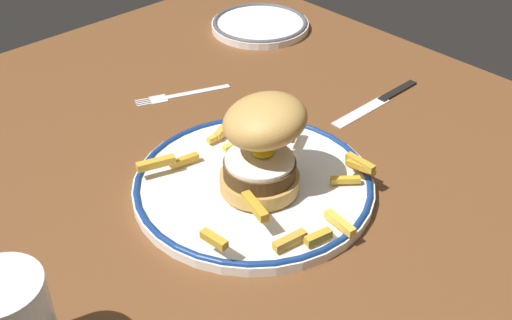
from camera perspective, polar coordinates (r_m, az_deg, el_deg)
ground_plane at (r=77.80cm, az=-0.50°, el=-3.95°), size 110.57×95.94×4.00cm
dinner_plate at (r=76.04cm, az=0.00°, el=-2.29°), size 28.90×28.90×1.60cm
burger at (r=71.59cm, az=0.62°, el=1.59°), size 13.97×13.83×12.01cm
fries_pile at (r=74.99cm, az=1.16°, el=-1.20°), size 25.48×23.65×2.97cm
side_plate at (r=115.95cm, az=0.37°, el=12.03°), size 17.32×17.32×1.60cm
fork at (r=95.83cm, az=-6.76°, el=5.83°), size 6.66×13.87×0.36cm
knife at (r=95.87cm, az=11.30°, el=5.42°), size 1.84×18.00×0.70cm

